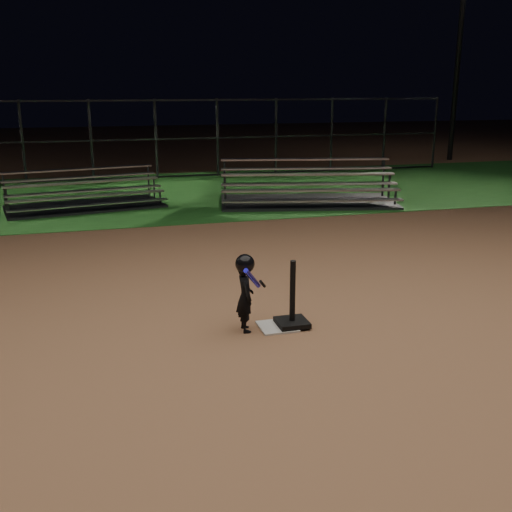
{
  "coord_description": "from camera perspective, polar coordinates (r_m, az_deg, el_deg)",
  "views": [
    {
      "loc": [
        -2.11,
        -6.65,
        2.89
      ],
      "look_at": [
        0.0,
        1.0,
        0.65
      ],
      "focal_mm": 42.41,
      "sensor_mm": 36.0,
      "label": 1
    }
  ],
  "objects": [
    {
      "name": "bleacher_left",
      "position": [
        15.42,
        -15.85,
        5.07
      ],
      "size": [
        3.94,
        2.42,
        0.9
      ],
      "rotation": [
        0.0,
        0.0,
        0.18
      ],
      "color": "#AEAEB2",
      "rests_on": "ground"
    },
    {
      "name": "bleacher_right",
      "position": [
        15.45,
        4.9,
        5.76
      ],
      "size": [
        4.72,
        3.0,
        1.07
      ],
      "rotation": [
        0.0,
        0.0,
        -0.21
      ],
      "color": "#BAB9BF",
      "rests_on": "ground"
    },
    {
      "name": "backstop_fence",
      "position": [
        19.84,
        -9.42,
        10.82
      ],
      "size": [
        20.08,
        0.08,
        2.5
      ],
      "color": "#38383D",
      "rests_on": "ground"
    },
    {
      "name": "child_batter",
      "position": [
        7.28,
        -1.01,
        -3.27
      ],
      "size": [
        0.39,
        0.54,
        0.97
      ],
      "rotation": [
        0.0,
        0.0,
        1.57
      ],
      "color": "black",
      "rests_on": "ground"
    },
    {
      "name": "grass_strip",
      "position": [
        17.03,
        -8.11,
        5.86
      ],
      "size": [
        60.0,
        8.0,
        0.01
      ],
      "primitive_type": "cube",
      "color": "#1D541B",
      "rests_on": "ground"
    },
    {
      "name": "light_pole_right",
      "position": [
        25.88,
        18.81,
        19.54
      ],
      "size": [
        0.9,
        0.53,
        8.3
      ],
      "color": "#2D2D30",
      "rests_on": "ground"
    },
    {
      "name": "batting_tee",
      "position": [
        7.53,
        3.43,
        -5.38
      ],
      "size": [
        0.38,
        0.38,
        0.83
      ],
      "color": "black",
      "rests_on": "home_plate"
    },
    {
      "name": "ground",
      "position": [
        7.56,
        2.03,
        -6.75
      ],
      "size": [
        80.0,
        80.0,
        0.0
      ],
      "primitive_type": "plane",
      "color": "#936342",
      "rests_on": "ground"
    },
    {
      "name": "home_plate",
      "position": [
        7.55,
        2.03,
        -6.66
      ],
      "size": [
        0.45,
        0.45,
        0.02
      ],
      "primitive_type": "cube",
      "color": "beige",
      "rests_on": "ground"
    }
  ]
}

